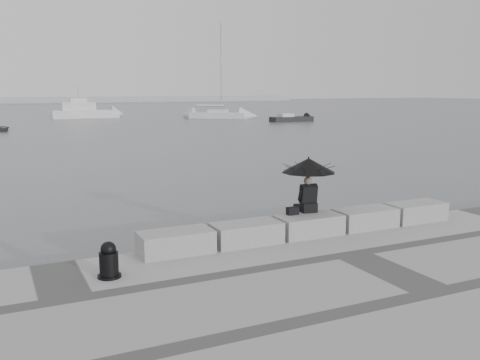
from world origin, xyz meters
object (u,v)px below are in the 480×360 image
seated_person (309,171)px  small_motorboat (292,119)px  mooring_bollard (109,262)px  sailboat_right (218,114)px  motor_cruiser (85,112)px  dinghy (1,128)px

seated_person → small_motorboat: 54.42m
mooring_bollard → sailboat_right: size_ratio=0.05×
mooring_bollard → sailboat_right: (27.39, 58.93, -0.28)m
seated_person → sailboat_right: (22.19, 57.69, -1.52)m
mooring_bollard → motor_cruiser: 68.20m
mooring_bollard → motor_cruiser: size_ratio=0.08×
mooring_bollard → seated_person: bearing=13.4°
seated_person → motor_cruiser: (5.61, 66.10, -1.15)m
seated_person → dinghy: (-5.77, 45.76, -1.78)m
small_motorboat → motor_cruiser: bearing=136.0°
seated_person → mooring_bollard: (-5.20, -1.23, -1.24)m
mooring_bollard → dinghy: 47.00m
mooring_bollard → small_motorboat: (32.78, 48.12, -0.48)m
sailboat_right → small_motorboat: (5.39, -10.81, -0.20)m
small_motorboat → dinghy: bearing=179.1°
motor_cruiser → small_motorboat: bearing=-39.3°
mooring_bollard → small_motorboat: size_ratio=0.12×
seated_person → sailboat_right: sailboat_right is taller
dinghy → seated_person: bearing=-93.6°
small_motorboat → seated_person: bearing=-123.3°
sailboat_right → dinghy: (-27.96, -11.93, -0.26)m
sailboat_right → dinghy: bearing=-120.5°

